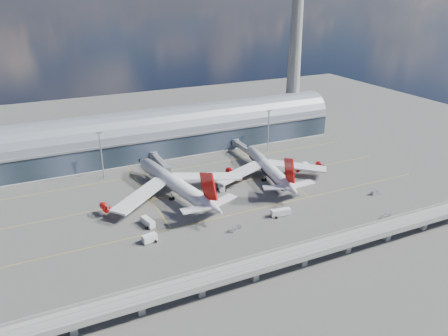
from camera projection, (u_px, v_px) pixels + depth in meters
name	position (u px, v px, depth m)	size (l,w,h in m)	color
ground	(235.00, 203.00, 204.34)	(500.00, 500.00, 0.00)	#474744
taxi_lines	(216.00, 185.00, 222.81)	(200.00, 80.12, 0.01)	gold
terminal	(178.00, 133.00, 265.17)	(200.00, 30.00, 28.00)	#1E2933
control_tower	(295.00, 56.00, 287.52)	(19.00, 19.00, 103.00)	gray
guideway	(304.00, 252.00, 156.36)	(220.00, 8.50, 7.20)	gray
floodlight_mast_left	(101.00, 154.00, 225.35)	(3.00, 0.70, 25.70)	gray
floodlight_mast_right	(268.00, 129.00, 264.83)	(3.00, 0.70, 25.70)	gray
airliner_left	(176.00, 184.00, 207.65)	(72.23, 76.04, 23.27)	white
airliner_right	(269.00, 169.00, 228.19)	(64.90, 67.89, 21.58)	white
jet_bridge_left	(160.00, 161.00, 238.93)	(4.40, 28.00, 7.25)	gray
jet_bridge_right	(245.00, 149.00, 257.83)	(4.40, 32.00, 7.25)	gray
service_truck_0	(148.00, 222.00, 183.89)	(4.36, 8.33, 3.29)	silver
service_truck_1	(150.00, 238.00, 171.98)	(6.15, 3.75, 3.33)	silver
service_truck_2	(281.00, 212.00, 191.84)	(9.15, 3.74, 3.22)	silver
service_truck_3	(307.00, 166.00, 241.28)	(3.61, 7.07, 3.26)	silver
service_truck_4	(221.00, 188.00, 215.69)	(3.43, 5.66, 3.07)	silver
service_truck_5	(159.00, 173.00, 232.99)	(6.49, 5.06, 2.96)	silver
cargo_train_0	(235.00, 228.00, 180.96)	(6.72, 3.83, 1.49)	gray
cargo_train_1	(385.00, 217.00, 189.51)	(7.69, 4.48, 1.71)	gray
cargo_train_2	(376.00, 192.00, 212.38)	(5.62, 1.80, 1.91)	gray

